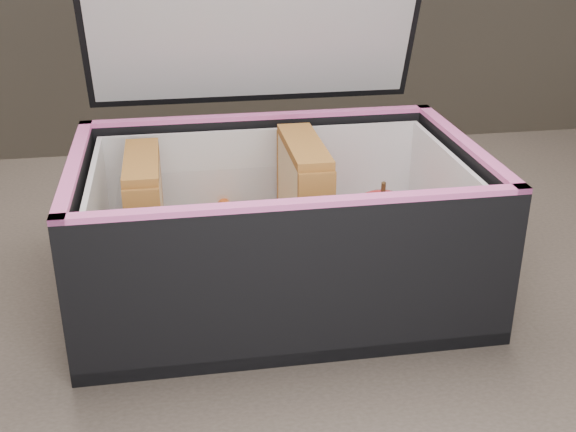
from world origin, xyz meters
The scene contains 8 objects.
kitchen_table centered at (0.00, 0.00, 0.66)m, with size 1.20×0.80×0.75m.
lunch_bag centered at (0.04, 0.02, 0.82)m, with size 0.32×0.28×0.31m.
plastic_tub centered at (0.00, 0.03, 0.80)m, with size 0.17×0.12×0.07m, color white, non-canonical shape.
sandwich_left centered at (-0.07, 0.03, 0.82)m, with size 0.03×0.10×0.11m.
sandwich_right centered at (0.06, 0.03, 0.82)m, with size 0.03×0.10×0.11m.
carrot_sticks centered at (0.00, 0.02, 0.79)m, with size 0.05×0.16×0.03m.
paper_napkin centered at (0.13, 0.03, 0.77)m, with size 0.08×0.08×0.01m, color white.
red_apple centered at (0.13, 0.02, 0.80)m, with size 0.08×0.08×0.07m.
Camera 1 is at (-0.04, -0.51, 1.06)m, focal length 45.00 mm.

